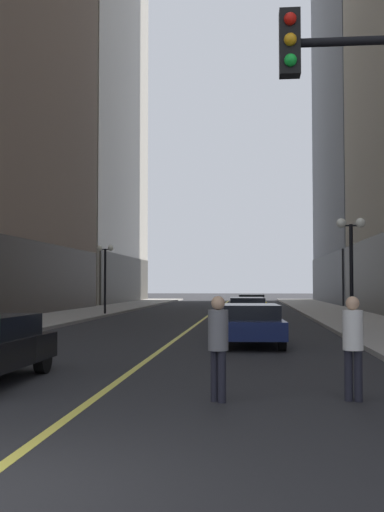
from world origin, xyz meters
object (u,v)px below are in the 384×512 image
(car_yellow, at_px, (251,303))
(street_lamp_right_mid, at_px, (351,249))
(pedestrian_in_grey_suit, at_px, (218,340))
(car_white, at_px, (247,310))
(street_lamp_left_far, at_px, (105,264))
(car_navy, at_px, (251,323))
(pedestrian_in_white_shirt, at_px, (353,340))

(car_yellow, height_order, street_lamp_right_mid, street_lamp_right_mid)
(car_yellow, distance_m, pedestrian_in_grey_suit, 30.45)
(car_white, distance_m, street_lamp_left_far, 11.82)
(car_navy, height_order, pedestrian_in_grey_suit, pedestrian_in_grey_suit)
(car_navy, height_order, street_lamp_left_far, street_lamp_left_far)
(car_white, distance_m, pedestrian_in_white_shirt, 20.08)
(pedestrian_in_white_shirt, bearing_deg, car_white, 95.39)
(car_navy, relative_size, car_yellow, 1.09)
(car_white, height_order, pedestrian_in_white_shirt, pedestrian_in_white_shirt)
(street_lamp_left_far, relative_size, street_lamp_right_mid, 1.00)
(car_navy, xyz_separation_m, pedestrian_in_grey_suit, (-0.54, -9.54, 0.30))
(pedestrian_in_white_shirt, bearing_deg, street_lamp_right_mid, 80.98)
(car_yellow, distance_m, street_lamp_left_far, 9.84)
(street_lamp_left_far, bearing_deg, pedestrian_in_white_shirt, -68.54)
(pedestrian_in_grey_suit, height_order, street_lamp_left_far, street_lamp_left_far)
(pedestrian_in_grey_suit, xyz_separation_m, pedestrian_in_white_shirt, (2.24, 0.27, -0.00))
(car_yellow, bearing_deg, street_lamp_left_far, -162.89)
(pedestrian_in_grey_suit, bearing_deg, car_white, 88.99)
(street_lamp_right_mid, bearing_deg, pedestrian_in_white_shirt, -99.02)
(car_navy, height_order, car_yellow, same)
(car_yellow, relative_size, street_lamp_right_mid, 0.95)
(pedestrian_in_grey_suit, height_order, street_lamp_right_mid, street_lamp_right_mid)
(car_yellow, xyz_separation_m, pedestrian_in_grey_suit, (-0.57, -30.44, 0.31))
(car_navy, relative_size, street_lamp_right_mid, 1.04)
(car_white, height_order, pedestrian_in_grey_suit, pedestrian_in_grey_suit)
(car_yellow, relative_size, street_lamp_left_far, 0.95)
(car_yellow, distance_m, street_lamp_right_mid, 17.90)
(car_yellow, bearing_deg, street_lamp_right_mid, -77.90)
(car_white, distance_m, street_lamp_right_mid, 8.54)
(pedestrian_in_white_shirt, height_order, street_lamp_left_far, street_lamp_left_far)
(car_yellow, xyz_separation_m, pedestrian_in_white_shirt, (1.67, -30.17, 0.30))
(street_lamp_left_far, bearing_deg, car_navy, -63.40)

